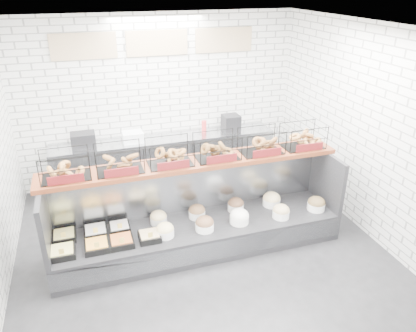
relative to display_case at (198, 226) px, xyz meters
name	(u,v)px	position (x,y,z in m)	size (l,w,h in m)	color
ground	(206,259)	(0.00, -0.34, -0.33)	(5.50, 5.50, 0.00)	black
room_shell	(191,102)	(0.00, 0.26, 1.73)	(5.02, 5.51, 3.01)	silver
display_case	(198,226)	(0.00, 0.00, 0.00)	(4.00, 0.90, 1.20)	black
bagel_shelf	(194,153)	(0.00, 0.18, 1.05)	(4.10, 0.50, 0.40)	#4D1F10
prep_counter	(166,159)	(0.00, 2.09, 0.14)	(4.00, 0.60, 1.20)	#93969B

